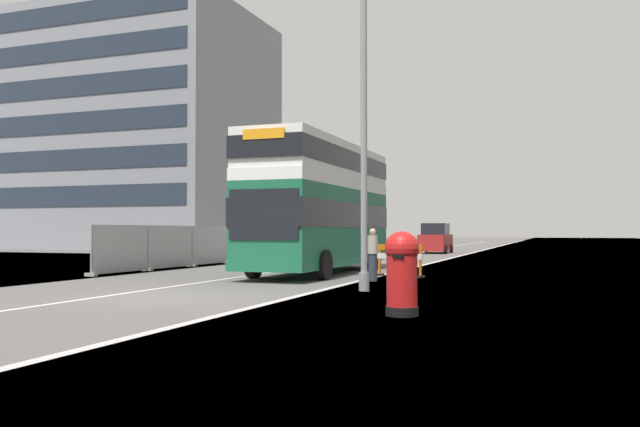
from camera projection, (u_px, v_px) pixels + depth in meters
ground at (185, 300)px, 16.09m from camera, size 140.00×280.00×0.10m
double_decker_bus at (320, 205)px, 25.32m from camera, size 2.93×10.49×4.95m
lamppost_foreground at (364, 135)px, 17.97m from camera, size 0.29×0.70×8.96m
red_pillar_postbox at (402, 269)px, 12.75m from camera, size 0.67×0.67×1.63m
roadworks_barrier at (399, 256)px, 23.34m from camera, size 1.82×0.87×1.15m
construction_site_fence at (257, 244)px, 36.30m from camera, size 0.44×27.40×1.90m
car_oncoming_near at (338, 241)px, 42.75m from camera, size 2.10×4.35×2.10m
car_receding_mid at (436, 239)px, 47.35m from camera, size 2.03×4.04×2.14m
bare_tree_far_verge_near at (286, 221)px, 55.06m from camera, size 2.76×3.04×4.69m
bare_tree_far_verge_mid at (273, 220)px, 60.26m from camera, size 3.25×2.93×5.48m
pedestrian_at_kerb at (373, 255)px, 21.36m from camera, size 0.34×0.34×1.71m
backdrop_office_block at (125, 135)px, 64.26m from camera, size 25.92×16.93×21.88m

